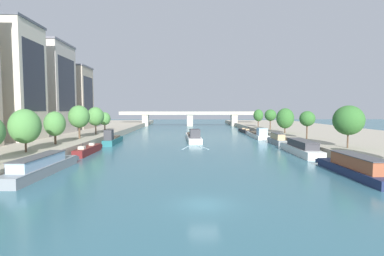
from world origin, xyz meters
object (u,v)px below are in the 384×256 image
moored_boat_right_end (355,167)px  moored_boat_right_lone (301,148)px  moored_boat_left_near (113,139)px  tree_right_past_mid (348,120)px  tree_left_distant (95,116)px  moored_boat_left_far (42,166)px  barge_midriver (193,137)px  tree_right_end_of_row (270,115)px  moored_boat_right_far (245,131)px  tree_left_midway (25,126)px  tree_left_third (79,117)px  bridge_far (190,117)px  tree_left_past_mid (105,119)px  tree_right_second (307,119)px  tree_right_third (258,115)px  moored_boat_right_midway (258,134)px  tree_left_end_of_row (55,124)px  moored_boat_left_upstream (88,150)px  moored_boat_right_upstream (277,139)px  tree_right_nearest (285,118)px

moored_boat_right_end → moored_boat_right_lone: bearing=89.5°
moored_boat_left_near → tree_right_past_mid: bearing=-24.5°
tree_left_distant → moored_boat_left_far: bearing=-81.8°
barge_midriver → tree_right_end_of_row: bearing=33.6°
moored_boat_right_far → tree_left_distant: size_ratio=1.72×
tree_left_midway → tree_left_third: 19.38m
bridge_far → tree_left_third: bearing=-109.0°
tree_left_midway → tree_right_end_of_row: 67.65m
tree_left_past_mid → moored_boat_left_near: bearing=-68.2°
tree_right_second → tree_right_third: (0.32, 41.99, -0.19)m
moored_boat_left_far → tree_right_end_of_row: bearing=50.1°
moored_boat_right_lone → moored_boat_left_near: bearing=157.8°
moored_boat_right_midway → tree_left_third: bearing=-157.6°
moored_boat_right_lone → bridge_far: 84.94m
tree_left_end_of_row → tree_right_third: bearing=45.5°
tree_left_third → tree_left_distant: (0.19, 10.22, -0.21)m
moored_boat_left_upstream → tree_right_past_mid: tree_right_past_mid is taller
moored_boat_left_far → tree_right_third: tree_right_third is taller
moored_boat_left_upstream → moored_boat_left_near: 14.11m
moored_boat_right_end → bridge_far: bridge_far is taller
moored_boat_right_upstream → bridge_far: bearing=105.8°
moored_boat_left_far → tree_right_second: 50.34m
tree_left_midway → tree_left_end_of_row: bearing=90.4°
tree_left_midway → moored_boat_right_end: bearing=-10.8°
barge_midriver → tree_right_end_of_row: (24.54, 16.29, 5.14)m
moored_boat_left_upstream → tree_left_third: (-5.35, 9.96, 5.77)m
moored_boat_right_far → bridge_far: 40.49m
tree_left_end_of_row → tree_left_distant: bearing=88.0°
barge_midriver → tree_left_distant: (-24.67, 0.12, 5.21)m
moored_boat_left_upstream → moored_boat_right_far: moored_boat_left_upstream is taller
barge_midriver → moored_boat_right_midway: bearing=22.8°
moored_boat_right_upstream → bridge_far: size_ratio=0.15×
moored_boat_left_upstream → tree_left_distant: tree_left_distant is taller
tree_right_second → tree_right_third: tree_right_third is taller
moored_boat_left_far → tree_left_end_of_row: (-5.91, 16.17, 4.39)m
moored_boat_left_upstream → tree_left_past_mid: bearing=100.9°
tree_right_end_of_row → moored_boat_left_far: bearing=-129.9°
moored_boat_left_upstream → tree_right_past_mid: bearing=-7.4°
moored_boat_right_midway → tree_left_midway: tree_left_midway is taller
moored_boat_right_upstream → tree_left_third: size_ratio=1.42×
tree_left_third → tree_right_second: tree_left_third is taller
tree_left_third → moored_boat_right_lone: bearing=-14.4°
moored_boat_left_far → tree_left_midway: tree_left_midway is taller
tree_left_distant → tree_right_second: bearing=-13.4°
tree_left_distant → tree_right_past_mid: tree_right_past_mid is taller
tree_right_second → tree_right_third: 41.99m
tree_left_past_mid → tree_right_end_of_row: size_ratio=0.87×
moored_boat_right_lone → moored_boat_right_far: moored_boat_right_lone is taller
tree_left_midway → tree_right_nearest: size_ratio=0.96×
moored_boat_left_upstream → tree_right_third: bearing=49.0°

